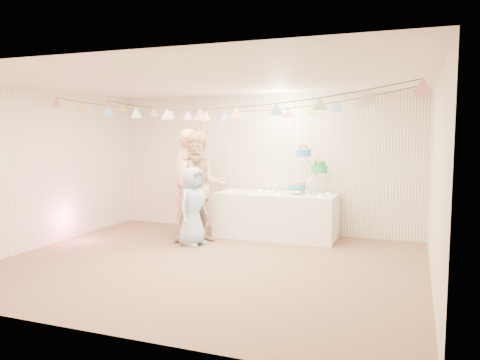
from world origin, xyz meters
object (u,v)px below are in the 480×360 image
(cake_stand, at_px, (307,174))
(person_adult_a, at_px, (191,184))
(table, at_px, (276,215))
(person_adult_b, at_px, (200,187))
(person_child, at_px, (193,206))

(cake_stand, bearing_deg, person_adult_a, -163.76)
(table, bearing_deg, person_adult_b, -145.45)
(table, xyz_separation_m, person_child, (-1.15, -1.03, 0.26))
(person_adult_a, height_order, person_child, person_adult_a)
(cake_stand, height_order, person_adult_a, person_adult_a)
(person_adult_a, bearing_deg, cake_stand, -40.16)
(person_adult_a, relative_size, person_adult_b, 1.02)
(table, relative_size, person_child, 1.63)
(table, distance_m, person_adult_b, 1.49)
(cake_stand, xyz_separation_m, person_adult_b, (-1.69, -0.83, -0.20))
(person_adult_b, relative_size, person_child, 1.45)
(person_adult_b, bearing_deg, cake_stand, -4.49)
(person_adult_a, height_order, person_adult_b, person_adult_a)
(cake_stand, relative_size, person_child, 0.62)
(person_child, bearing_deg, cake_stand, -44.63)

